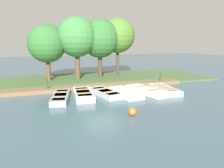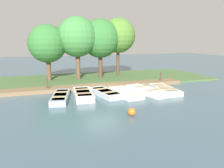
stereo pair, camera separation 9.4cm
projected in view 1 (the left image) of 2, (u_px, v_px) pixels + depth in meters
name	position (u px, v px, depth m)	size (l,w,h in m)	color
ground_plane	(102.00, 92.00, 16.21)	(80.00, 80.00, 0.00)	#425B6B
shore_bank	(87.00, 80.00, 20.82)	(8.00, 24.00, 0.14)	#476638
dock_walkway	(97.00, 86.00, 17.41)	(1.39, 14.63, 0.28)	brown
rowboat_0	(61.00, 97.00, 13.98)	(3.49, 1.65, 0.37)	#8C9EA8
rowboat_1	(83.00, 94.00, 14.55)	(3.15, 1.42, 0.44)	silver
rowboat_2	(105.00, 93.00, 15.11)	(3.27, 1.73, 0.37)	#B2BCC1
rowboat_3	(125.00, 93.00, 15.16)	(3.26, 1.52, 0.36)	beige
rowboat_4	(147.00, 91.00, 15.74)	(3.77, 2.01, 0.38)	silver
rowboat_5	(164.00, 89.00, 16.20)	(3.38, 1.61, 0.36)	silver
mooring_post_near	(47.00, 85.00, 15.98)	(0.12, 0.12, 1.07)	#47382D
mooring_post_far	(160.00, 78.00, 19.09)	(0.12, 0.12, 1.07)	#47382D
buoy	(132.00, 112.00, 11.02)	(0.40, 0.40, 0.40)	orange
park_tree_far_left	(47.00, 44.00, 19.43)	(3.41, 3.41, 5.17)	brown
park_tree_left	(77.00, 37.00, 20.01)	(3.70, 3.70, 5.91)	brown
park_tree_center	(100.00, 39.00, 21.11)	(3.74, 3.74, 5.80)	#4C3828
park_tree_right	(118.00, 36.00, 22.06)	(3.51, 3.51, 5.98)	#4C3828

